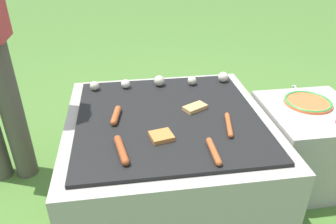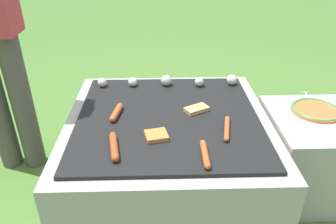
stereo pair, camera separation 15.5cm
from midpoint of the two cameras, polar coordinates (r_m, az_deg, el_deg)
ground_plane at (r=1.81m, az=-2.50°, el=-12.44°), size 14.00×14.00×0.00m
grill at (r=1.68m, az=-2.66°, el=-7.08°), size 0.97×0.97×0.43m
side_ledge at (r=1.84m, az=20.57°, el=-5.42°), size 0.45×0.48×0.43m
sausage_mid_left at (r=1.30m, az=4.58°, el=-6.93°), size 0.03×0.17×0.03m
sausage_mid_right at (r=1.48m, az=7.62°, el=-2.30°), size 0.06×0.19×0.02m
sausage_front_center at (r=1.33m, az=-11.47°, el=-6.59°), size 0.06×0.19×0.03m
sausage_back_left at (r=1.56m, az=-11.88°, el=-0.65°), size 0.05×0.16×0.03m
bread_slice_right at (r=1.60m, az=2.00°, el=0.71°), size 0.13×0.11×0.02m
bread_slice_center at (r=1.39m, az=-4.34°, el=-4.32°), size 0.11×0.10×0.02m
mushroom_row at (r=1.84m, az=-2.89°, el=5.35°), size 0.78×0.07×0.06m
plate_colorful at (r=1.77m, az=20.95°, el=1.58°), size 0.24×0.24×0.02m
fork_utensil at (r=1.88m, az=19.95°, el=3.22°), size 0.02×0.18×0.01m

